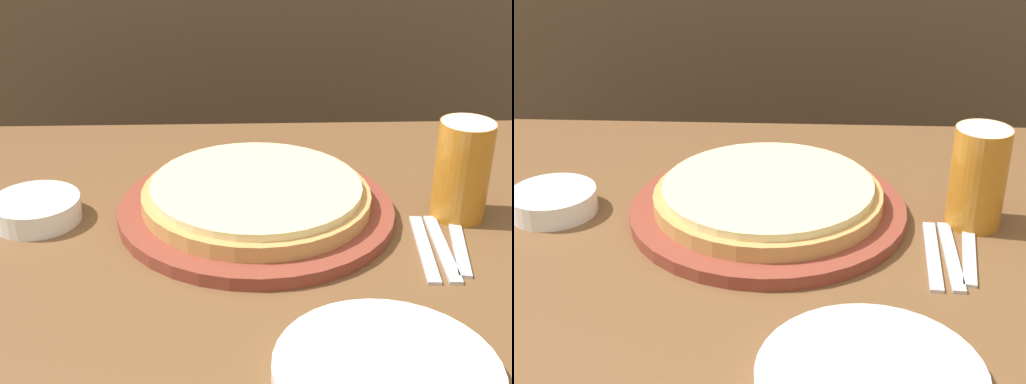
% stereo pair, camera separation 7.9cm
% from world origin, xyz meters
% --- Properties ---
extents(pizza_on_board, '(0.42, 0.42, 0.06)m').
position_xyz_m(pizza_on_board, '(-0.05, 0.08, 0.73)').
color(pizza_on_board, brown).
rests_on(pizza_on_board, dining_table).
extents(beer_glass, '(0.08, 0.08, 0.15)m').
position_xyz_m(beer_glass, '(0.26, 0.07, 0.79)').
color(beer_glass, '#B7701E').
rests_on(beer_glass, dining_table).
extents(dinner_plate, '(0.25, 0.25, 0.02)m').
position_xyz_m(dinner_plate, '(0.08, -0.30, 0.72)').
color(dinner_plate, white).
rests_on(dinner_plate, dining_table).
extents(side_bowl, '(0.13, 0.13, 0.04)m').
position_xyz_m(side_bowl, '(-0.38, 0.07, 0.73)').
color(side_bowl, white).
rests_on(side_bowl, dining_table).
extents(fork, '(0.03, 0.18, 0.00)m').
position_xyz_m(fork, '(0.18, -0.03, 0.71)').
color(fork, silver).
rests_on(fork, dining_table).
extents(dinner_knife, '(0.03, 0.18, 0.00)m').
position_xyz_m(dinner_knife, '(0.21, -0.03, 0.71)').
color(dinner_knife, silver).
rests_on(dinner_knife, dining_table).
extents(spoon, '(0.05, 0.15, 0.00)m').
position_xyz_m(spoon, '(0.23, -0.03, 0.71)').
color(spoon, silver).
rests_on(spoon, dining_table).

